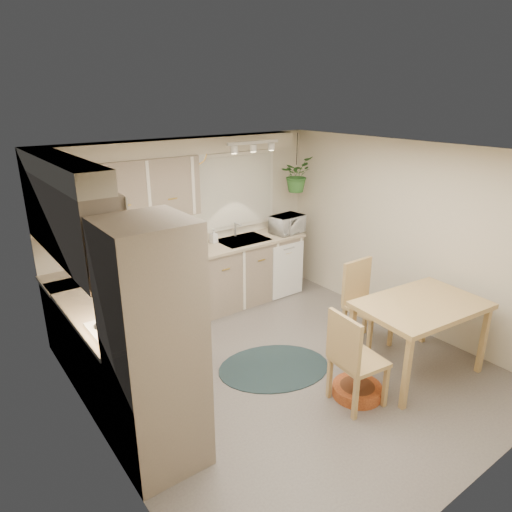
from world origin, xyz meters
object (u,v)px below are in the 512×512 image
Objects in this scene: chair_left at (359,358)px; microwave at (287,222)px; pet_bed at (357,390)px; chair_back at (369,306)px; dining_table at (417,338)px; braided_rug at (274,367)px.

chair_left is 2.07× the size of microwave.
chair_left is 1.99× the size of pet_bed.
microwave is at bearing -98.74° from chair_back.
dining_table is 0.71m from chair_back.
microwave is (1.23, 2.55, 0.60)m from chair_left.
chair_back is 1.97m from microwave.
braided_rug is at bearing -139.88° from microwave.
chair_left is 2.89m from microwave.
braided_rug is (-1.25, 0.27, -0.52)m from chair_back.
pet_bed is at bearing 131.79° from chair_left.
chair_back is 2.07× the size of pet_bed.
microwave is (0.27, 1.86, 0.58)m from chair_back.
chair_left is (-0.93, 0.02, 0.08)m from dining_table.
braided_rug is 2.60× the size of microwave.
microwave is (1.15, 2.49, 1.05)m from pet_bed.
dining_table is 1.05× the size of braided_rug.
dining_table is at bearing -5.27° from pet_bed.
braided_rug is at bearing -12.62° from chair_back.
chair_left is 0.79× the size of braided_rug.
dining_table is 2.67m from microwave.
dining_table is 2.64× the size of pet_bed.
braided_rug is at bearing 141.36° from dining_table.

